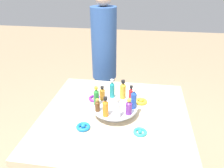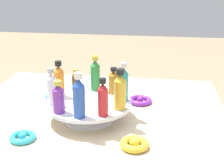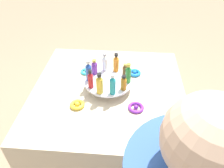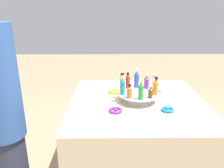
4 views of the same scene
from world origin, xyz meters
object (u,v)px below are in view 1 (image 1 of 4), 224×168
Objects in this scene: bottle_teal at (112,89)px; ribbon_bow_teal at (140,132)px; display_stand at (115,109)px; bottle_green at (96,96)px; bottle_brown at (97,106)px; bottle_gold at (123,90)px; ribbon_bow_purple at (95,98)px; bottle_orange at (106,107)px; bottle_blue at (134,99)px; ribbon_bow_blue at (83,127)px; person_figure at (104,65)px; bottle_clear at (118,109)px; bottle_red at (131,95)px; bottle_purple at (129,107)px; bottle_amber at (102,94)px; ribbon_bow_gold at (141,101)px.

ribbon_bow_teal is (-0.30, -0.22, -0.12)m from bottle_teal.
display_stand is 3.68× the size of ribbon_bow_teal.
bottle_brown is (-0.08, -0.02, -0.02)m from bottle_green.
bottle_gold is at bearing -37.08° from bottle_brown.
ribbon_bow_purple is (0.18, 0.18, -0.03)m from display_stand.
bottle_blue is at bearing -55.08° from bottle_orange.
person_figure is (1.11, 0.07, -0.02)m from ribbon_bow_blue.
bottle_blue is 0.15m from bottle_clear.
bottle_red reaches higher than bottle_purple.
bottle_clear is 0.09× the size of person_figure.
ribbon_bow_purple is 1.07× the size of ribbon_bow_blue.
bottle_clear reaches higher than bottle_amber.
bottle_red is 1.51× the size of ribbon_bow_teal.
bottle_amber is 1.15× the size of ribbon_bow_gold.
bottle_teal reaches higher than bottle_brown.
bottle_green reaches higher than display_stand.
bottle_green is 0.23m from ribbon_bow_blue.
bottle_red reaches higher than bottle_amber.
bottle_blue is 0.26m from bottle_green.
bottle_green reaches higher than ribbon_bow_teal.
bottle_teal is at bearing 16.92° from bottle_clear.
bottle_brown is 0.98× the size of ribbon_bow_gold.
bottle_blue reaches higher than bottle_clear.
bottle_gold reaches higher than bottle_purple.
bottle_blue is at bearing 165.21° from ribbon_bow_gold.
bottle_orange reaches higher than bottle_brown.
bottle_blue is 0.10× the size of person_figure.
bottle_gold is at bearing -19.08° from display_stand.
display_stand is 2.28× the size of bottle_orange.
bottle_gold reaches higher than ribbon_bow_blue.
bottle_amber is 1.22× the size of ribbon_bow_teal.
bottle_green is 0.24m from bottle_purple.
ribbon_bow_blue is at bearing 91.13° from ribbon_bow_teal.
bottle_gold is 0.08m from bottle_teal.
bottle_clear reaches higher than ribbon_bow_blue.
ribbon_bow_blue is (-0.19, 0.05, -0.12)m from bottle_green.
bottle_purple is at bearing 39.43° from ribbon_bow_teal.
bottle_teal reaches higher than ribbon_bow_purple.
bottle_gold is (0.12, 0.09, -0.00)m from bottle_blue.
ribbon_bow_blue is at bearing -178.87° from ribbon_bow_purple.
person_figure reaches higher than ribbon_bow_blue.
ribbon_bow_gold is at bearing -73.89° from bottle_teal.
bottle_green is at bearing 70.92° from bottle_purple.
bottle_green is 1.27× the size of bottle_purple.
bottle_brown is 0.98× the size of ribbon_bow_blue.
bottle_clear is at bearing -163.08° from bottle_teal.
bottle_purple is (-0.07, 0.03, -0.02)m from bottle_blue.
bottle_purple is at bearing -145.08° from bottle_teal.
bottle_gold is 0.24m from bottle_clear.
bottle_green is (0.00, 0.13, 0.09)m from display_stand.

